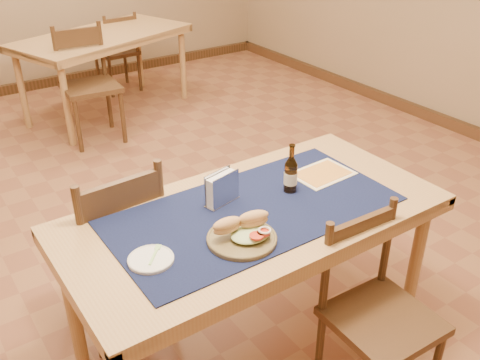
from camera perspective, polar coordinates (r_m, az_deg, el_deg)
room at (r=2.62m, az=-9.08°, el=16.89°), size 6.04×7.04×2.84m
main_table at (r=2.27m, az=1.44°, el=-5.05°), size 1.60×0.80×0.75m
placemat at (r=2.22m, az=1.46°, el=-3.23°), size 1.20×0.60×0.01m
baseboard at (r=3.19m, az=-7.20°, el=-7.55°), size 6.00×7.00×0.10m
back_table at (r=5.17m, az=-14.36°, el=13.99°), size 1.74×1.25×0.75m
chair_main_far at (r=2.55m, az=-13.31°, el=-6.72°), size 0.45×0.45×0.92m
chair_main_near at (r=2.27m, az=14.33°, el=-13.35°), size 0.40×0.40×0.84m
chair_back_near at (r=4.67m, az=-15.86°, el=9.95°), size 0.47×0.47×0.95m
chair_back_far at (r=5.80m, az=-12.91°, el=13.28°), size 0.40×0.40×0.82m
sandwich_plate at (r=2.02m, az=0.38°, el=-5.75°), size 0.27×0.27×0.10m
side_plate at (r=1.96m, az=-9.49°, el=-8.31°), size 0.17×0.17×0.01m
fork at (r=1.97m, az=-9.04°, el=-7.68°), size 0.09×0.10×0.00m
beer_bottle at (r=2.32m, az=5.43°, el=0.62°), size 0.06×0.06×0.22m
napkin_holder at (r=2.23m, az=-1.95°, el=-0.96°), size 0.17×0.09×0.14m
menu_card at (r=2.51m, az=8.77°, el=0.68°), size 0.28×0.21×0.01m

